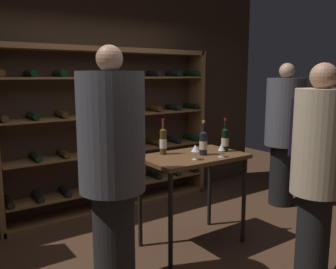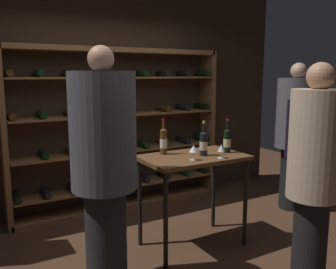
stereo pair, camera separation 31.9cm
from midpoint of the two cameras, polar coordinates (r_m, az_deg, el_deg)
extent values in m
plane|color=#472D1E|center=(3.72, -3.27, -18.77)|extent=(9.36, 9.36, 0.00)
cube|color=#3D2B1E|center=(4.81, -14.09, 5.81)|extent=(5.68, 0.10, 2.96)
cube|color=brown|center=(5.45, 2.76, 1.87)|extent=(0.06, 0.32, 2.09)
cube|color=brown|center=(4.69, -11.08, 12.91)|extent=(2.78, 0.32, 0.06)
cube|color=brown|center=(4.99, -10.34, -11.01)|extent=(2.78, 0.32, 0.06)
cube|color=brown|center=(4.90, -10.43, -8.04)|extent=(2.70, 0.32, 0.02)
cylinder|color=black|center=(4.54, -25.66, -9.54)|extent=(0.08, 0.30, 0.08)
cylinder|color=black|center=(4.59, -21.64, -9.04)|extent=(0.08, 0.30, 0.08)
cylinder|color=black|center=(4.67, -17.75, -8.51)|extent=(0.08, 0.30, 0.08)
cylinder|color=black|center=(4.77, -14.02, -7.97)|extent=(0.08, 0.30, 0.08)
cylinder|color=#4C3314|center=(4.89, -10.45, -7.42)|extent=(0.08, 0.30, 0.08)
cylinder|color=black|center=(5.02, -7.08, -6.87)|extent=(0.08, 0.30, 0.08)
cylinder|color=black|center=(5.17, -3.89, -6.33)|extent=(0.08, 0.30, 0.08)
cylinder|color=black|center=(5.34, -0.91, -5.81)|extent=(0.08, 0.30, 0.08)
cylinder|color=black|center=(5.52, 1.88, -5.30)|extent=(0.08, 0.30, 0.08)
cube|color=brown|center=(4.78, -10.60, -2.63)|extent=(2.70, 0.32, 0.02)
cylinder|color=black|center=(4.47, -22.01, -3.28)|extent=(0.08, 0.30, 0.08)
cylinder|color=#4C3314|center=(4.55, -18.05, -2.85)|extent=(0.08, 0.30, 0.08)
cylinder|color=#4C3314|center=(4.65, -14.25, -2.41)|extent=(0.08, 0.30, 0.08)
cylinder|color=#4C3314|center=(4.77, -10.62, -1.99)|extent=(0.08, 0.30, 0.08)
cylinder|color=black|center=(4.91, -7.19, -1.58)|extent=(0.08, 0.30, 0.08)
cylinder|color=#4C3314|center=(5.07, -3.95, -1.19)|extent=(0.08, 0.30, 0.08)
cylinder|color=black|center=(5.24, -0.92, -0.82)|extent=(0.08, 0.30, 0.08)
cylinder|color=black|center=(5.42, 1.91, -0.47)|extent=(0.08, 0.30, 0.08)
cube|color=brown|center=(4.71, -10.77, 2.99)|extent=(2.70, 0.32, 0.02)
cylinder|color=#4C3314|center=(4.34, -26.54, 2.36)|extent=(0.08, 0.30, 0.08)
cylinder|color=black|center=(4.40, -22.39, 2.73)|extent=(0.08, 0.30, 0.08)
cylinder|color=#4C3314|center=(4.48, -18.36, 3.07)|extent=(0.08, 0.30, 0.08)
cylinder|color=#4C3314|center=(4.58, -14.48, 3.38)|extent=(0.08, 0.30, 0.08)
cylinder|color=black|center=(4.70, -10.79, 3.66)|extent=(0.08, 0.30, 0.08)
cylinder|color=#4C3314|center=(5.00, -4.02, 4.14)|extent=(0.08, 0.30, 0.08)
cylinder|color=black|center=(5.17, -0.94, 4.33)|extent=(0.08, 0.30, 0.08)
cylinder|color=black|center=(5.36, 1.94, 4.51)|extent=(0.08, 0.30, 0.08)
cube|color=brown|center=(4.68, -10.95, 8.74)|extent=(2.70, 0.32, 0.02)
cylinder|color=black|center=(4.38, -22.78, 8.87)|extent=(0.08, 0.30, 0.08)
cylinder|color=black|center=(4.46, -18.67, 9.11)|extent=(0.08, 0.30, 0.08)
cylinder|color=#4C3314|center=(4.56, -14.73, 9.28)|extent=(0.08, 0.30, 0.08)
cylinder|color=#4C3314|center=(4.68, -10.97, 9.41)|extent=(0.08, 0.30, 0.08)
cylinder|color=black|center=(4.82, -7.42, 9.50)|extent=(0.08, 0.30, 0.08)
cylinder|color=black|center=(4.98, -4.08, 9.55)|extent=(0.08, 0.30, 0.08)
cylinder|color=black|center=(5.15, -0.95, 9.57)|extent=(0.08, 0.30, 0.08)
cylinder|color=black|center=(5.34, 1.96, 9.56)|extent=(0.08, 0.30, 0.08)
cube|color=brown|center=(3.67, 1.48, -3.58)|extent=(1.04, 0.64, 0.04)
cylinder|color=black|center=(3.35, -2.40, -13.46)|extent=(0.04, 0.04, 0.91)
cylinder|color=black|center=(3.90, 9.51, -10.21)|extent=(0.04, 0.04, 0.91)
cylinder|color=black|center=(3.78, -6.87, -10.78)|extent=(0.04, 0.04, 0.91)
cylinder|color=black|center=(4.28, 4.42, -8.33)|extent=(0.04, 0.04, 0.91)
cylinder|color=black|center=(3.11, -11.49, -16.07)|extent=(0.34, 0.34, 0.86)
cylinder|color=#4C4C51|center=(2.85, -12.08, 0.36)|extent=(0.52, 0.52, 0.93)
sphere|color=#AD7A5B|center=(2.82, -12.47, 11.57)|extent=(0.20, 0.20, 0.20)
cube|color=maroon|center=(3.00, -8.08, 3.06)|extent=(0.02, 0.05, 0.52)
cylinder|color=black|center=(3.34, 19.17, -15.17)|extent=(0.27, 0.27, 0.79)
cylinder|color=tan|center=(3.10, 19.98, -1.16)|extent=(0.42, 0.42, 0.86)
sphere|color=#AD7A5B|center=(3.05, 20.54, 8.56)|extent=(0.21, 0.21, 0.21)
cube|color=#26193F|center=(3.13, 16.22, 1.02)|extent=(0.05, 0.03, 0.48)
cylinder|color=black|center=(5.15, 15.73, -6.13)|extent=(0.33, 0.33, 0.82)
cylinder|color=#4C4C51|center=(4.99, 16.17, 3.39)|extent=(0.50, 0.50, 0.89)
sphere|color=tan|center=(4.97, 16.45, 9.56)|extent=(0.20, 0.20, 0.20)
cylinder|color=black|center=(3.65, 3.09, -1.52)|extent=(0.08, 0.08, 0.22)
cone|color=black|center=(3.63, 3.11, 0.40)|extent=(0.08, 0.08, 0.03)
cylinder|color=black|center=(3.63, 3.12, 1.21)|extent=(0.03, 0.03, 0.08)
cylinder|color=#B7932D|center=(3.62, 3.12, 1.99)|extent=(0.03, 0.03, 0.02)
cylinder|color=#C6B28C|center=(3.66, 3.09, -1.69)|extent=(0.08, 0.08, 0.09)
cylinder|color=black|center=(3.84, 6.60, -1.00)|extent=(0.07, 0.07, 0.23)
cone|color=black|center=(3.82, 6.64, 0.85)|extent=(0.07, 0.07, 0.03)
cylinder|color=black|center=(3.81, 6.65, 1.62)|extent=(0.03, 0.03, 0.08)
cylinder|color=maroon|center=(3.81, 6.66, 2.37)|extent=(0.03, 0.03, 0.02)
cylinder|color=#C6B28C|center=(3.84, 6.60, -1.17)|extent=(0.08, 0.08, 0.09)
cylinder|color=#4C3314|center=(3.68, -3.25, -1.24)|extent=(0.07, 0.07, 0.25)
cone|color=#4C3314|center=(3.66, -3.27, 0.86)|extent=(0.07, 0.07, 0.03)
cylinder|color=#4C3314|center=(3.65, -3.27, 1.59)|extent=(0.03, 0.03, 0.07)
cylinder|color=maroon|center=(3.65, -3.28, 2.29)|extent=(0.03, 0.03, 0.02)
cylinder|color=silver|center=(3.68, -3.25, -1.44)|extent=(0.07, 0.07, 0.09)
cylinder|color=silver|center=(3.59, 5.87, -3.54)|extent=(0.07, 0.07, 0.00)
cylinder|color=silver|center=(3.58, 5.88, -3.01)|extent=(0.01, 0.01, 0.06)
cone|color=silver|center=(3.57, 5.90, -1.98)|extent=(0.07, 0.07, 0.07)
cylinder|color=#590A14|center=(3.57, 5.89, -2.22)|extent=(0.04, 0.04, 0.02)
cylinder|color=silver|center=(3.47, 1.67, -3.95)|extent=(0.07, 0.07, 0.00)
cylinder|color=silver|center=(3.46, 1.67, -3.31)|extent=(0.01, 0.01, 0.08)
cone|color=silver|center=(3.44, 1.68, -2.18)|extent=(0.08, 0.08, 0.06)
cylinder|color=#590A14|center=(3.45, 1.68, -2.41)|extent=(0.05, 0.05, 0.02)
camera|label=1|loc=(0.16, -92.52, -0.42)|focal=38.83mm
camera|label=2|loc=(0.16, 87.48, 0.42)|focal=38.83mm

